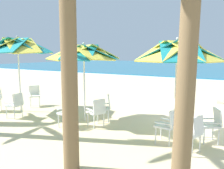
% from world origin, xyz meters
% --- Properties ---
extents(ground_plane, '(80.00, 80.00, 0.00)m').
position_xyz_m(ground_plane, '(0.00, 0.00, 0.00)').
color(ground_plane, beige).
extents(beach_umbrella_0, '(2.36, 2.36, 2.63)m').
position_xyz_m(beach_umbrella_0, '(-0.79, -1.96, 2.25)').
color(beach_umbrella_0, silver).
rests_on(beach_umbrella_0, ground).
extents(plastic_chair_0, '(0.49, 0.47, 0.87)m').
position_xyz_m(plastic_chair_0, '(-0.78, -2.57, 0.50)').
color(plastic_chair_0, white).
rests_on(plastic_chair_0, ground).
extents(plastic_chair_1, '(0.57, 0.55, 0.87)m').
position_xyz_m(plastic_chair_1, '(-0.15, -2.86, 0.50)').
color(plastic_chair_1, white).
rests_on(plastic_chair_1, ground).
extents(plastic_chair_2, '(0.62, 0.60, 0.87)m').
position_xyz_m(plastic_chair_2, '(0.14, -1.94, 0.50)').
color(plastic_chair_2, white).
rests_on(plastic_chair_2, ground).
extents(beach_umbrella_1, '(2.38, 2.38, 2.56)m').
position_xyz_m(beach_umbrella_1, '(-3.73, -2.03, 2.22)').
color(beach_umbrella_1, silver).
rests_on(beach_umbrella_1, ground).
extents(plastic_chair_3, '(0.60, 0.58, 0.87)m').
position_xyz_m(plastic_chair_3, '(-3.02, -2.38, 0.50)').
color(plastic_chair_3, white).
rests_on(plastic_chair_3, ground).
extents(plastic_chair_4, '(0.62, 0.61, 0.87)m').
position_xyz_m(plastic_chair_4, '(-3.11, -1.76, 0.50)').
color(plastic_chair_4, white).
rests_on(plastic_chair_4, ground).
extents(plastic_chair_5, '(0.49, 0.52, 0.87)m').
position_xyz_m(plastic_chair_5, '(-3.77, -2.80, 0.50)').
color(plastic_chair_5, white).
rests_on(plastic_chair_5, ground).
extents(beach_umbrella_2, '(2.56, 2.56, 2.86)m').
position_xyz_m(beach_umbrella_2, '(-6.62, -2.26, 2.46)').
color(beach_umbrella_2, silver).
rests_on(beach_umbrella_2, ground).
extents(plastic_chair_6, '(0.63, 0.63, 0.87)m').
position_xyz_m(plastic_chair_6, '(-6.87, -1.36, 0.50)').
color(plastic_chair_6, white).
rests_on(plastic_chair_6, ground).
extents(plastic_chair_7, '(0.53, 0.50, 0.87)m').
position_xyz_m(plastic_chair_7, '(-5.99, -2.97, 0.50)').
color(plastic_chair_7, white).
rests_on(plastic_chair_7, ground).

